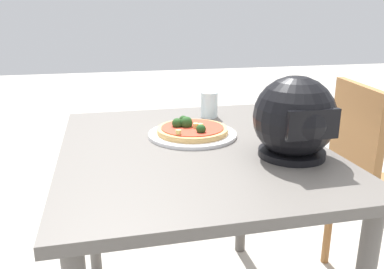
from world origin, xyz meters
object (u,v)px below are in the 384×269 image
drinking_glass (209,105)px  dining_table (192,172)px  motorcycle_helmet (294,119)px  pizza (192,129)px  chair_side (372,180)px

drinking_glass → dining_table: bearing=65.5°
dining_table → motorcycle_helmet: (-0.27, 0.17, 0.21)m
pizza → motorcycle_helmet: size_ratio=1.02×
drinking_glass → chair_side: chair_side is taller
motorcycle_helmet → drinking_glass: motorcycle_helmet is taller
dining_table → drinking_glass: 0.39m
motorcycle_helmet → chair_side: motorcycle_helmet is taller
pizza → drinking_glass: drinking_glass is taller
chair_side → dining_table: bearing=6.2°
dining_table → drinking_glass: size_ratio=9.84×
pizza → drinking_glass: (-0.13, -0.24, 0.03)m
dining_table → pizza: pizza is taller
chair_side → motorcycle_helmet: bearing=27.0°
motorcycle_helmet → chair_side: size_ratio=0.27×
motorcycle_helmet → drinking_glass: (0.12, -0.50, -0.06)m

